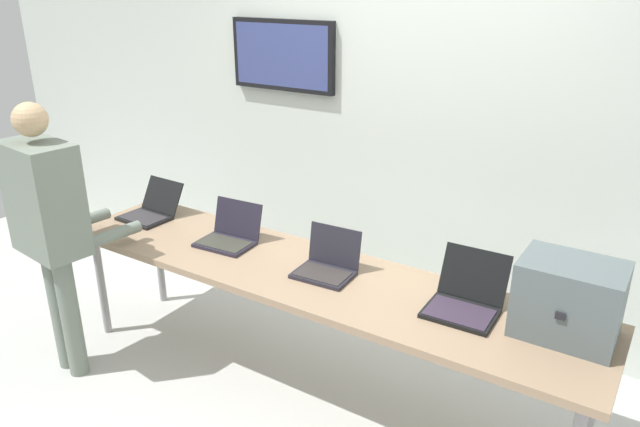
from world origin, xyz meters
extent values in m
cube|color=#B6B7B4|center=(0.00, 0.00, -0.02)|extent=(8.00, 8.00, 0.04)
cube|color=silver|center=(0.00, 1.13, 1.25)|extent=(8.00, 0.06, 2.49)
cube|color=black|center=(-0.92, 1.08, 1.71)|extent=(0.83, 0.05, 0.48)
cube|color=#3A447C|center=(-0.92, 1.06, 1.71)|extent=(0.77, 0.02, 0.42)
cube|color=#977B5F|center=(0.00, 0.00, 0.73)|extent=(3.11, 0.70, 0.04)
cylinder|color=gray|center=(-1.45, -0.25, 0.35)|extent=(0.05, 0.05, 0.71)
cylinder|color=gray|center=(-1.45, 0.25, 0.35)|extent=(0.05, 0.05, 0.71)
cylinder|color=gray|center=(1.45, 0.25, 0.35)|extent=(0.05, 0.05, 0.71)
cube|color=#545F62|center=(1.29, 0.11, 0.92)|extent=(0.43, 0.31, 0.35)
cube|color=black|center=(1.29, -0.05, 0.92)|extent=(0.04, 0.01, 0.03)
cube|color=black|center=(-1.30, 0.03, 0.76)|extent=(0.32, 0.24, 0.02)
cube|color=#302D30|center=(-1.30, 0.02, 0.77)|extent=(0.29, 0.19, 0.00)
cube|color=black|center=(-1.30, 0.20, 0.87)|extent=(0.32, 0.13, 0.20)
cube|color=navy|center=(-1.30, 0.20, 0.86)|extent=(0.29, 0.11, 0.17)
cube|color=#23202D|center=(-0.59, 0.01, 0.76)|extent=(0.34, 0.24, 0.02)
cube|color=#34342C|center=(-0.59, 0.00, 0.77)|extent=(0.31, 0.19, 0.00)
cube|color=#23202D|center=(-0.60, 0.15, 0.87)|extent=(0.33, 0.09, 0.21)
cube|color=#3D4A70|center=(-0.60, 0.15, 0.87)|extent=(0.30, 0.08, 0.18)
cube|color=#22212B|center=(0.10, -0.01, 0.76)|extent=(0.31, 0.24, 0.02)
cube|color=#312D2B|center=(0.10, -0.02, 0.77)|extent=(0.28, 0.19, 0.00)
cube|color=#22212B|center=(0.10, 0.12, 0.87)|extent=(0.30, 0.06, 0.21)
cube|color=#2A5D3B|center=(0.10, 0.13, 0.87)|extent=(0.27, 0.05, 0.19)
cube|color=black|center=(0.85, 0.02, 0.76)|extent=(0.33, 0.26, 0.02)
cube|color=#332839|center=(0.85, 0.00, 0.77)|extent=(0.30, 0.21, 0.00)
cube|color=black|center=(0.85, 0.19, 0.88)|extent=(0.33, 0.12, 0.24)
cube|color=black|center=(0.85, 0.19, 0.88)|extent=(0.30, 0.10, 0.21)
cylinder|color=slate|center=(-1.36, -0.62, 0.39)|extent=(0.12, 0.12, 0.79)
cylinder|color=slate|center=(-1.23, -0.64, 0.39)|extent=(0.12, 0.12, 0.79)
cube|color=slate|center=(-1.29, -0.63, 1.10)|extent=(0.47, 0.31, 0.62)
sphere|color=tan|center=(-1.29, -0.63, 1.54)|extent=(0.18, 0.18, 0.18)
cylinder|color=slate|center=(-1.42, -0.32, 0.84)|extent=(0.11, 0.33, 0.07)
cylinder|color=slate|center=(-1.09, -0.36, 0.84)|extent=(0.11, 0.33, 0.07)
camera|label=1|loc=(1.61, -2.38, 2.22)|focal=33.56mm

